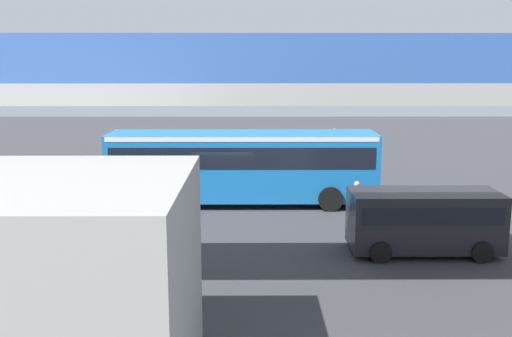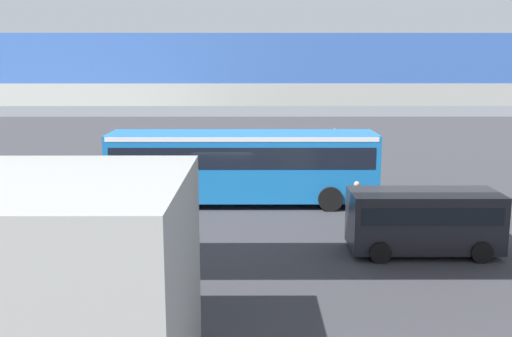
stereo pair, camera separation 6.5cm
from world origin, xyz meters
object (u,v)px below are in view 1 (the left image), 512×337
bicycle_black (461,209)px  traffic_sign (334,147)px  parked_van (424,218)px  city_bus (243,162)px  bicycle_red (460,215)px  pedestrian (356,205)px

bicycle_black → traffic_sign: 8.03m
parked_van → traffic_sign: (1.43, -10.96, 0.71)m
city_bus → traffic_sign: bearing=-136.8°
bicycle_red → traffic_sign: 8.64m
pedestrian → traffic_sign: 8.13m
parked_van → bicycle_black: 5.20m
pedestrian → bicycle_red: bearing=-173.3°
parked_van → traffic_sign: 11.08m
city_bus → parked_van: size_ratio=2.40×
parked_van → bicycle_black: parked_van is taller
city_bus → pedestrian: city_bus is taller
city_bus → pedestrian: bearing=139.0°
traffic_sign → bicycle_black: bearing=122.4°
bicycle_red → traffic_sign: (3.84, -7.59, 1.52)m
bicycle_red → parked_van: bearing=54.5°
parked_van → bicycle_red: size_ratio=2.71×
traffic_sign → city_bus: bearing=43.2°
bicycle_black → traffic_sign: traffic_sign is taller
parked_van → bicycle_black: (-2.79, -4.31, -0.81)m
pedestrian → traffic_sign: size_ratio=0.64×
bicycle_red → pedestrian: size_ratio=0.99×
bicycle_black → pedestrian: 4.73m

